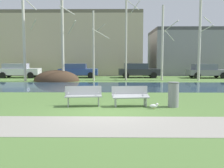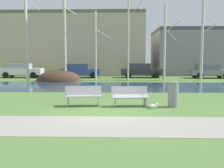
# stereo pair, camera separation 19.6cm
# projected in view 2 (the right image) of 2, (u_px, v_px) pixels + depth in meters

# --- Properties ---
(ground_plane) EXTENTS (120.00, 120.00, 0.00)m
(ground_plane) POSITION_uv_depth(u_px,v_px,m) (112.00, 85.00, 20.39)
(ground_plane) COLOR #517538
(paved_path_strip) EXTENTS (60.00, 2.53, 0.01)m
(paved_path_strip) POSITION_uv_depth(u_px,v_px,m) (102.00, 125.00, 8.33)
(paved_path_strip) COLOR gray
(paved_path_strip) RESTS_ON ground
(river_band) EXTENTS (80.00, 6.68, 0.01)m
(river_band) POSITION_uv_depth(u_px,v_px,m) (112.00, 86.00, 19.59)
(river_band) COLOR #284256
(river_band) RESTS_ON ground
(soil_mound) EXTENTS (4.14, 2.58, 2.02)m
(soil_mound) POSITION_uv_depth(u_px,v_px,m) (59.00, 81.00, 24.16)
(soil_mound) COLOR #423021
(soil_mound) RESTS_ON ground
(bench_left) EXTENTS (1.65, 0.74, 0.87)m
(bench_left) POSITION_uv_depth(u_px,v_px,m) (83.00, 95.00, 11.65)
(bench_left) COLOR #9EA0A3
(bench_left) RESTS_ON ground
(bench_right) EXTENTS (1.65, 0.74, 0.87)m
(bench_right) POSITION_uv_depth(u_px,v_px,m) (130.00, 96.00, 11.59)
(bench_right) COLOR #9EA0A3
(bench_right) RESTS_ON ground
(trash_bin) EXTENTS (0.48, 0.48, 1.08)m
(trash_bin) POSITION_uv_depth(u_px,v_px,m) (173.00, 94.00, 11.38)
(trash_bin) COLOR gray
(trash_bin) RESTS_ON ground
(seagull) EXTENTS (0.41, 0.15, 0.25)m
(seagull) POSITION_uv_depth(u_px,v_px,m) (154.00, 106.00, 11.01)
(seagull) COLOR white
(seagull) RESTS_ON ground
(birch_far_left) EXTENTS (1.39, 2.43, 8.83)m
(birch_far_left) POSITION_uv_depth(u_px,v_px,m) (27.00, 31.00, 23.61)
(birch_far_left) COLOR beige
(birch_far_left) RESTS_ON ground
(birch_left) EXTENTS (1.36, 2.34, 8.53)m
(birch_left) POSITION_uv_depth(u_px,v_px,m) (65.00, 33.00, 23.60)
(birch_left) COLOR #BCB7A8
(birch_left) RESTS_ON ground
(birch_center_left) EXTENTS (1.53, 2.51, 6.33)m
(birch_center_left) POSITION_uv_depth(u_px,v_px,m) (96.00, 45.00, 24.22)
(birch_center_left) COLOR #BCB7A8
(birch_center_left) RESTS_ON ground
(birch_center) EXTENTS (1.38, 2.43, 8.73)m
(birch_center) POSITION_uv_depth(u_px,v_px,m) (129.00, 32.00, 24.66)
(birch_center) COLOR #BCB7A8
(birch_center) RESTS_ON ground
(birch_center_right) EXTENTS (1.54, 2.49, 6.94)m
(birch_center_right) POSITION_uv_depth(u_px,v_px,m) (165.00, 42.00, 24.63)
(birch_center_right) COLOR beige
(birch_center_right) RESTS_ON ground
(birch_right) EXTENTS (1.32, 2.20, 7.75)m
(birch_right) POSITION_uv_depth(u_px,v_px,m) (203.00, 38.00, 24.15)
(birch_right) COLOR beige
(birch_right) RESTS_ON ground
(parked_van_nearest_white) EXTENTS (4.36, 2.05, 1.51)m
(parked_van_nearest_white) POSITION_uv_depth(u_px,v_px,m) (21.00, 70.00, 28.27)
(parked_van_nearest_white) COLOR silver
(parked_van_nearest_white) RESTS_ON ground
(parked_sedan_second_blue) EXTENTS (4.13, 2.13, 1.49)m
(parked_sedan_second_blue) POSITION_uv_depth(u_px,v_px,m) (80.00, 70.00, 28.23)
(parked_sedan_second_blue) COLOR #2D4793
(parked_sedan_second_blue) RESTS_ON ground
(parked_hatch_third_dark) EXTENTS (4.41, 2.05, 1.52)m
(parked_hatch_third_dark) POSITION_uv_depth(u_px,v_px,m) (140.00, 70.00, 28.21)
(parked_hatch_third_dark) COLOR #282B30
(parked_hatch_third_dark) RESTS_ON ground
(parked_wagon_fourth_grey) EXTENTS (4.10, 2.10, 1.46)m
(parked_wagon_fourth_grey) POSITION_uv_depth(u_px,v_px,m) (209.00, 71.00, 27.57)
(parked_wagon_fourth_grey) COLOR slate
(parked_wagon_fourth_grey) RESTS_ON ground
(building_beige_block) EXTENTS (17.45, 8.07, 7.60)m
(building_beige_block) POSITION_uv_depth(u_px,v_px,m) (75.00, 45.00, 34.61)
(building_beige_block) COLOR #BCAD8E
(building_beige_block) RESTS_ON ground
(building_grey_warehouse) EXTENTS (13.68, 9.03, 5.70)m
(building_grey_warehouse) POSITION_uv_depth(u_px,v_px,m) (207.00, 52.00, 35.00)
(building_grey_warehouse) COLOR gray
(building_grey_warehouse) RESTS_ON ground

